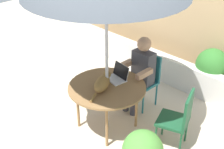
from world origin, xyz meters
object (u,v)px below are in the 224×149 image
at_px(potted_plant_near_fence, 211,69).
at_px(chair_empty, 180,117).
at_px(chair_occupied, 146,76).
at_px(cat, 103,83).
at_px(person_seated, 140,70).
at_px(patio_table, 107,89).
at_px(laptop, 118,75).

bearing_deg(potted_plant_near_fence, chair_empty, -74.93).
relative_size(chair_occupied, cat, 1.46).
bearing_deg(person_seated, chair_occupied, 90.00).
xyz_separation_m(chair_occupied, potted_plant_near_fence, (0.57, 1.08, -0.05)).
relative_size(patio_table, chair_empty, 1.25).
bearing_deg(cat, chair_empty, 23.28).
height_order(laptop, potted_plant_near_fence, laptop).
bearing_deg(chair_occupied, potted_plant_near_fence, 61.91).
height_order(patio_table, person_seated, person_seated).
bearing_deg(laptop, person_seated, 85.67).
distance_m(laptop, potted_plant_near_fence, 1.83).
bearing_deg(potted_plant_near_fence, person_seated, -114.97).
distance_m(laptop, cat, 0.34).
bearing_deg(patio_table, chair_empty, 19.94).
height_order(person_seated, potted_plant_near_fence, person_seated).
bearing_deg(chair_empty, chair_occupied, 152.71).
xyz_separation_m(chair_occupied, chair_empty, (1.00, -0.52, 0.00)).
relative_size(patio_table, cat, 1.83).
bearing_deg(chair_empty, laptop, -174.42).
relative_size(patio_table, person_seated, 0.91).
xyz_separation_m(cat, potted_plant_near_fence, (0.59, 2.03, -0.33)).
xyz_separation_m(patio_table, potted_plant_near_fence, (0.57, 1.96, -0.20)).
bearing_deg(potted_plant_near_fence, cat, -106.09).
bearing_deg(potted_plant_near_fence, chair_occupied, -118.09).
relative_size(laptop, potted_plant_near_fence, 0.40).
bearing_deg(person_seated, laptop, -94.33).
distance_m(patio_table, cat, 0.15).
relative_size(person_seated, laptop, 3.72).
bearing_deg(chair_occupied, chair_empty, -27.29).
bearing_deg(laptop, chair_occupied, 86.77).
relative_size(laptop, cat, 0.54).
bearing_deg(potted_plant_near_fence, patio_table, -106.35).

